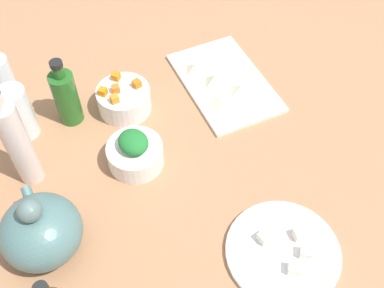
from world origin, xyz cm
name	(u,v)px	position (x,y,z in cm)	size (l,w,h in cm)	color
tabletop	(192,161)	(0.00, 0.00, 1.50)	(190.00, 190.00, 3.00)	#A5734E
cutting_board	(225,82)	(17.79, -18.39, 3.50)	(31.31, 20.00, 1.00)	white
plate_tofu	(283,252)	(-29.35, -5.59, 3.60)	(22.85, 22.85, 1.20)	white
bowl_greens	(135,155)	(4.44, 12.01, 5.79)	(12.60, 12.60, 5.57)	white
bowl_carrots	(124,100)	(21.21, 8.17, 6.14)	(13.10, 13.10, 6.27)	white
teapot	(41,231)	(-7.03, 35.71, 9.42)	(17.55, 15.77, 16.43)	slate
bottle_0	(66,96)	(24.03, 21.12, 10.59)	(5.78, 5.78, 18.29)	#255F22
bottle_2	(18,143)	(11.17, 34.23, 14.88)	(5.12, 5.12, 27.66)	beige
drinking_glass_0	(19,113)	(24.51, 32.32, 9.94)	(6.49, 6.49, 13.89)	white
drinking_glass_1	(4,83)	(35.56, 33.21, 10.23)	(5.79, 5.79, 14.45)	white
carrot_cube_0	(116,76)	(25.58, 8.11, 10.17)	(1.80, 1.80, 1.80)	orange
carrot_cube_1	(137,84)	(21.02, 4.47, 10.17)	(1.80, 1.80, 1.80)	orange
carrot_cube_2	(116,89)	(21.62, 9.65, 10.17)	(1.80, 1.80, 1.80)	orange
carrot_cube_3	(115,99)	(18.63, 11.07, 10.17)	(1.80, 1.80, 1.80)	orange
carrot_cube_4	(103,92)	(22.10, 12.76, 10.17)	(1.80, 1.80, 1.80)	orange
chopped_greens_mound	(133,142)	(4.44, 12.01, 10.45)	(7.41, 6.32, 3.75)	#21732F
tofu_cube_0	(294,269)	(-33.67, -4.91, 5.30)	(2.20, 2.20, 2.20)	white
tofu_cube_1	(299,234)	(-28.12, -10.02, 5.30)	(2.20, 2.20, 2.20)	white
tofu_cube_2	(264,237)	(-25.63, -3.30, 5.30)	(2.20, 2.20, 2.20)	#ECEBCE
tofu_cube_3	(306,252)	(-31.93, -8.87, 5.30)	(2.20, 2.20, 2.20)	silver
dumpling_0	(195,67)	(24.74, -13.18, 5.14)	(4.86, 4.71, 2.28)	beige
dumpling_1	(220,102)	(10.98, -13.34, 5.01)	(5.35, 4.91, 2.02)	beige
dumpling_2	(215,79)	(18.33, -15.65, 5.40)	(4.75, 4.46, 2.79)	beige
dumpling_3	(241,89)	(12.27, -19.99, 5.16)	(5.17, 5.07, 2.31)	beige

